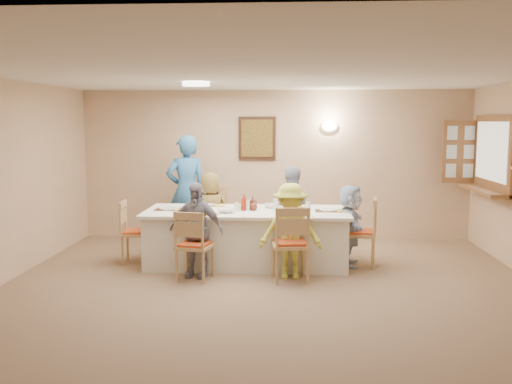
# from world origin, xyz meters

# --- Properties ---
(ground) EXTENTS (7.00, 7.00, 0.00)m
(ground) POSITION_xyz_m (0.00, 0.00, 0.00)
(ground) COLOR #7A6450
(room_walls) EXTENTS (7.00, 7.00, 7.00)m
(room_walls) POSITION_xyz_m (0.00, 0.00, 1.51)
(room_walls) COLOR tan
(room_walls) RESTS_ON ground
(wall_picture) EXTENTS (0.62, 0.05, 0.72)m
(wall_picture) POSITION_xyz_m (-0.30, 3.46, 1.70)
(wall_picture) COLOR #3E2315
(wall_picture) RESTS_ON room_walls
(wall_sconce) EXTENTS (0.26, 0.09, 0.18)m
(wall_sconce) POSITION_xyz_m (0.90, 3.44, 1.90)
(wall_sconce) COLOR white
(wall_sconce) RESTS_ON room_walls
(ceiling_light) EXTENTS (0.36, 0.36, 0.05)m
(ceiling_light) POSITION_xyz_m (-1.00, 1.50, 2.47)
(ceiling_light) COLOR white
(ceiling_light) RESTS_ON room_walls
(serving_hatch) EXTENTS (0.06, 1.50, 1.15)m
(serving_hatch) POSITION_xyz_m (3.21, 2.40, 1.50)
(serving_hatch) COLOR brown
(serving_hatch) RESTS_ON room_walls
(hatch_sill) EXTENTS (0.30, 1.50, 0.05)m
(hatch_sill) POSITION_xyz_m (3.09, 2.40, 0.97)
(hatch_sill) COLOR brown
(hatch_sill) RESTS_ON room_walls
(shutter_door) EXTENTS (0.55, 0.04, 1.00)m
(shutter_door) POSITION_xyz_m (2.95, 3.16, 1.50)
(shutter_door) COLOR brown
(shutter_door) RESTS_ON room_walls
(dining_table) EXTENTS (2.81, 1.19, 0.76)m
(dining_table) POSITION_xyz_m (-0.34, 1.68, 0.38)
(dining_table) COLOR white
(dining_table) RESTS_ON ground
(chair_back_left) EXTENTS (0.51, 0.51, 0.99)m
(chair_back_left) POSITION_xyz_m (-0.94, 2.48, 0.50)
(chair_back_left) COLOR tan
(chair_back_left) RESTS_ON ground
(chair_back_right) EXTENTS (0.47, 0.47, 0.95)m
(chair_back_right) POSITION_xyz_m (0.26, 2.48, 0.48)
(chair_back_right) COLOR tan
(chair_back_right) RESTS_ON ground
(chair_front_left) EXTENTS (0.51, 0.51, 0.89)m
(chair_front_left) POSITION_xyz_m (-0.94, 0.88, 0.45)
(chair_front_left) COLOR tan
(chair_front_left) RESTS_ON ground
(chair_front_right) EXTENTS (0.51, 0.51, 0.96)m
(chair_front_right) POSITION_xyz_m (0.26, 0.88, 0.48)
(chair_front_right) COLOR tan
(chair_front_right) RESTS_ON ground
(chair_left_end) EXTENTS (0.45, 0.45, 0.88)m
(chair_left_end) POSITION_xyz_m (-1.89, 1.68, 0.44)
(chair_left_end) COLOR tan
(chair_left_end) RESTS_ON ground
(chair_right_end) EXTENTS (0.53, 0.53, 0.95)m
(chair_right_end) POSITION_xyz_m (1.21, 1.68, 0.47)
(chair_right_end) COLOR tan
(chair_right_end) RESTS_ON ground
(diner_back_left) EXTENTS (0.73, 0.59, 1.23)m
(diner_back_left) POSITION_xyz_m (-0.94, 2.36, 0.61)
(diner_back_left) COLOR olive
(diner_back_left) RESTS_ON ground
(diner_back_right) EXTENTS (0.84, 0.75, 1.32)m
(diner_back_right) POSITION_xyz_m (0.26, 2.36, 0.66)
(diner_back_right) COLOR #9AA1BA
(diner_back_right) RESTS_ON ground
(diner_front_left) EXTENTS (0.83, 0.58, 1.22)m
(diner_front_left) POSITION_xyz_m (-0.94, 1.00, 0.61)
(diner_front_left) COLOR #9391A0
(diner_front_left) RESTS_ON ground
(diner_front_right) EXTENTS (0.79, 0.46, 1.21)m
(diner_front_right) POSITION_xyz_m (0.26, 1.00, 0.61)
(diner_front_right) COLOR #DDE04E
(diner_front_right) RESTS_ON ground
(diner_right_end) EXTENTS (1.11, 0.56, 1.12)m
(diner_right_end) POSITION_xyz_m (1.08, 1.68, 0.56)
(diner_right_end) COLOR silver
(diner_right_end) RESTS_ON ground
(caregiver) EXTENTS (0.95, 0.89, 1.77)m
(caregiver) POSITION_xyz_m (-1.39, 2.83, 0.88)
(caregiver) COLOR teal
(caregiver) RESTS_ON ground
(placemat_fl) EXTENTS (0.35, 0.26, 0.01)m
(placemat_fl) POSITION_xyz_m (-0.94, 1.26, 0.76)
(placemat_fl) COLOR #472B19
(placemat_fl) RESTS_ON dining_table
(plate_fl) EXTENTS (0.22, 0.22, 0.01)m
(plate_fl) POSITION_xyz_m (-0.94, 1.26, 0.77)
(plate_fl) COLOR white
(plate_fl) RESTS_ON dining_table
(napkin_fl) EXTENTS (0.15, 0.15, 0.01)m
(napkin_fl) POSITION_xyz_m (-0.76, 1.21, 0.77)
(napkin_fl) COLOR yellow
(napkin_fl) RESTS_ON dining_table
(placemat_fr) EXTENTS (0.37, 0.27, 0.01)m
(placemat_fr) POSITION_xyz_m (0.26, 1.26, 0.76)
(placemat_fr) COLOR #472B19
(placemat_fr) RESTS_ON dining_table
(plate_fr) EXTENTS (0.23, 0.23, 0.01)m
(plate_fr) POSITION_xyz_m (0.26, 1.26, 0.77)
(plate_fr) COLOR white
(plate_fr) RESTS_ON dining_table
(napkin_fr) EXTENTS (0.14, 0.14, 0.01)m
(napkin_fr) POSITION_xyz_m (0.44, 1.21, 0.77)
(napkin_fr) COLOR yellow
(napkin_fr) RESTS_ON dining_table
(placemat_bl) EXTENTS (0.32, 0.24, 0.01)m
(placemat_bl) POSITION_xyz_m (-0.94, 2.10, 0.76)
(placemat_bl) COLOR #472B19
(placemat_bl) RESTS_ON dining_table
(plate_bl) EXTENTS (0.22, 0.22, 0.01)m
(plate_bl) POSITION_xyz_m (-0.94, 2.10, 0.77)
(plate_bl) COLOR white
(plate_bl) RESTS_ON dining_table
(napkin_bl) EXTENTS (0.14, 0.14, 0.01)m
(napkin_bl) POSITION_xyz_m (-0.76, 2.05, 0.77)
(napkin_bl) COLOR yellow
(napkin_bl) RESTS_ON dining_table
(placemat_br) EXTENTS (0.35, 0.26, 0.01)m
(placemat_br) POSITION_xyz_m (0.26, 2.10, 0.76)
(placemat_br) COLOR #472B19
(placemat_br) RESTS_ON dining_table
(plate_br) EXTENTS (0.23, 0.23, 0.01)m
(plate_br) POSITION_xyz_m (0.26, 2.10, 0.77)
(plate_br) COLOR white
(plate_br) RESTS_ON dining_table
(napkin_br) EXTENTS (0.14, 0.14, 0.01)m
(napkin_br) POSITION_xyz_m (0.44, 2.05, 0.77)
(napkin_br) COLOR yellow
(napkin_br) RESTS_ON dining_table
(placemat_le) EXTENTS (0.37, 0.27, 0.01)m
(placemat_le) POSITION_xyz_m (-1.44, 1.68, 0.76)
(placemat_le) COLOR #472B19
(placemat_le) RESTS_ON dining_table
(plate_le) EXTENTS (0.25, 0.25, 0.02)m
(plate_le) POSITION_xyz_m (-1.44, 1.68, 0.77)
(plate_le) COLOR white
(plate_le) RESTS_ON dining_table
(napkin_le) EXTENTS (0.14, 0.14, 0.01)m
(napkin_le) POSITION_xyz_m (-1.26, 1.63, 0.77)
(napkin_le) COLOR yellow
(napkin_le) RESTS_ON dining_table
(placemat_re) EXTENTS (0.36, 0.27, 0.01)m
(placemat_re) POSITION_xyz_m (0.78, 1.68, 0.76)
(placemat_re) COLOR #472B19
(placemat_re) RESTS_ON dining_table
(plate_re) EXTENTS (0.23, 0.23, 0.01)m
(plate_re) POSITION_xyz_m (0.78, 1.68, 0.77)
(plate_re) COLOR white
(plate_re) RESTS_ON dining_table
(napkin_re) EXTENTS (0.14, 0.14, 0.01)m
(napkin_re) POSITION_xyz_m (0.96, 1.63, 0.77)
(napkin_re) COLOR yellow
(napkin_re) RESTS_ON dining_table
(teacup_a) EXTENTS (0.18, 0.18, 0.09)m
(teacup_a) POSITION_xyz_m (-1.17, 1.38, 0.80)
(teacup_a) COLOR white
(teacup_a) RESTS_ON dining_table
(teacup_b) EXTENTS (0.17, 0.17, 0.09)m
(teacup_b) POSITION_xyz_m (0.05, 2.18, 0.81)
(teacup_b) COLOR white
(teacup_b) RESTS_ON dining_table
(bowl_a) EXTENTS (0.24, 0.24, 0.06)m
(bowl_a) POSITION_xyz_m (-0.60, 1.45, 0.79)
(bowl_a) COLOR white
(bowl_a) RESTS_ON dining_table
(bowl_b) EXTENTS (0.27, 0.27, 0.06)m
(bowl_b) POSITION_xyz_m (-0.02, 1.92, 0.79)
(bowl_b) COLOR white
(bowl_b) RESTS_ON dining_table
(condiment_ketchup) EXTENTS (0.13, 0.13, 0.23)m
(condiment_ketchup) POSITION_xyz_m (-0.38, 1.66, 0.88)
(condiment_ketchup) COLOR #AE280E
(condiment_ketchup) RESTS_ON dining_table
(condiment_brown) EXTENTS (0.14, 0.14, 0.18)m
(condiment_brown) POSITION_xyz_m (-0.26, 1.74, 0.85)
(condiment_brown) COLOR #5F2919
(condiment_brown) RESTS_ON dining_table
(condiment_malt) EXTENTS (0.20, 0.20, 0.15)m
(condiment_malt) POSITION_xyz_m (-0.25, 1.67, 0.83)
(condiment_malt) COLOR #5F2919
(condiment_malt) RESTS_ON dining_table
(drinking_glass) EXTENTS (0.06, 0.06, 0.09)m
(drinking_glass) POSITION_xyz_m (-0.49, 1.73, 0.82)
(drinking_glass) COLOR silver
(drinking_glass) RESTS_ON dining_table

